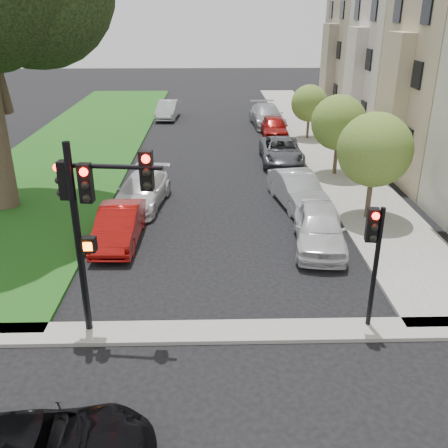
{
  "coord_description": "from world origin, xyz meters",
  "views": [
    {
      "loc": [
        -0.36,
        -9.42,
        8.22
      ],
      "look_at": [
        0.0,
        5.0,
        2.0
      ],
      "focal_mm": 40.0,
      "sensor_mm": 36.0,
      "label": 1
    }
  ],
  "objects_px": {
    "car_parked_2": "(281,151)",
    "car_parked_3": "(274,127)",
    "car_parked_0": "(319,228)",
    "car_parked_1": "(297,190)",
    "car_parked_9": "(168,110)",
    "small_tree_c": "(309,103)",
    "car_parked_5": "(119,225)",
    "traffic_signal_secondary": "(374,247)",
    "traffic_signal_main": "(91,207)",
    "car_parked_6": "(142,191)",
    "small_tree_a": "(375,150)",
    "small_tree_b": "(339,123)",
    "car_parked_4": "(267,115)"
  },
  "relations": [
    {
      "from": "car_parked_2",
      "to": "car_parked_3",
      "type": "bearing_deg",
      "value": 88.5
    },
    {
      "from": "car_parked_0",
      "to": "car_parked_1",
      "type": "xyz_separation_m",
      "value": [
        -0.13,
        4.33,
        -0.02
      ]
    },
    {
      "from": "car_parked_9",
      "to": "car_parked_1",
      "type": "bearing_deg",
      "value": -65.35
    },
    {
      "from": "small_tree_c",
      "to": "car_parked_0",
      "type": "relative_size",
      "value": 0.82
    },
    {
      "from": "car_parked_0",
      "to": "car_parked_5",
      "type": "distance_m",
      "value": 7.53
    },
    {
      "from": "traffic_signal_secondary",
      "to": "car_parked_0",
      "type": "xyz_separation_m",
      "value": [
        -0.23,
        5.22,
        -1.75
      ]
    },
    {
      "from": "traffic_signal_secondary",
      "to": "car_parked_0",
      "type": "bearing_deg",
      "value": 92.54
    },
    {
      "from": "car_parked_3",
      "to": "small_tree_c",
      "type": "bearing_deg",
      "value": -14.5
    },
    {
      "from": "traffic_signal_main",
      "to": "car_parked_3",
      "type": "bearing_deg",
      "value": 71.96
    },
    {
      "from": "car_parked_6",
      "to": "small_tree_a",
      "type": "bearing_deg",
      "value": -2.8
    },
    {
      "from": "traffic_signal_main",
      "to": "car_parked_1",
      "type": "distance_m",
      "value": 12.09
    },
    {
      "from": "small_tree_b",
      "to": "small_tree_c",
      "type": "bearing_deg",
      "value": 90.0
    },
    {
      "from": "car_parked_1",
      "to": "car_parked_6",
      "type": "height_order",
      "value": "car_parked_1"
    },
    {
      "from": "car_parked_2",
      "to": "car_parked_4",
      "type": "distance_m",
      "value": 9.99
    },
    {
      "from": "small_tree_a",
      "to": "car_parked_0",
      "type": "bearing_deg",
      "value": -134.74
    },
    {
      "from": "traffic_signal_main",
      "to": "car_parked_4",
      "type": "height_order",
      "value": "traffic_signal_main"
    },
    {
      "from": "car_parked_1",
      "to": "car_parked_5",
      "type": "bearing_deg",
      "value": -162.92
    },
    {
      "from": "car_parked_1",
      "to": "small_tree_a",
      "type": "bearing_deg",
      "value": -42.15
    },
    {
      "from": "small_tree_b",
      "to": "car_parked_3",
      "type": "distance_m",
      "value": 9.3
    },
    {
      "from": "car_parked_1",
      "to": "car_parked_3",
      "type": "height_order",
      "value": "car_parked_1"
    },
    {
      "from": "car_parked_4",
      "to": "car_parked_6",
      "type": "bearing_deg",
      "value": -117.38
    },
    {
      "from": "traffic_signal_main",
      "to": "car_parked_9",
      "type": "xyz_separation_m",
      "value": [
        -0.54,
        29.35,
        -2.98
      ]
    },
    {
      "from": "car_parked_5",
      "to": "car_parked_6",
      "type": "relative_size",
      "value": 0.89
    },
    {
      "from": "car_parked_0",
      "to": "car_parked_5",
      "type": "bearing_deg",
      "value": -176.76
    },
    {
      "from": "car_parked_2",
      "to": "car_parked_9",
      "type": "distance_m",
      "value": 14.98
    },
    {
      "from": "car_parked_3",
      "to": "car_parked_9",
      "type": "height_order",
      "value": "car_parked_3"
    },
    {
      "from": "small_tree_b",
      "to": "car_parked_1",
      "type": "relative_size",
      "value": 0.94
    },
    {
      "from": "car_parked_5",
      "to": "small_tree_c",
      "type": "bearing_deg",
      "value": 59.3
    },
    {
      "from": "car_parked_3",
      "to": "car_parked_5",
      "type": "height_order",
      "value": "car_parked_3"
    },
    {
      "from": "traffic_signal_main",
      "to": "small_tree_b",
      "type": "bearing_deg",
      "value": 55.34
    },
    {
      "from": "small_tree_a",
      "to": "car_parked_5",
      "type": "height_order",
      "value": "small_tree_a"
    },
    {
      "from": "car_parked_5",
      "to": "car_parked_3",
      "type": "bearing_deg",
      "value": 66.11
    },
    {
      "from": "car_parked_0",
      "to": "car_parked_2",
      "type": "distance_m",
      "value": 11.25
    },
    {
      "from": "traffic_signal_main",
      "to": "car_parked_0",
      "type": "xyz_separation_m",
      "value": [
        6.99,
        5.18,
        -2.93
      ]
    },
    {
      "from": "small_tree_c",
      "to": "car_parked_2",
      "type": "bearing_deg",
      "value": -114.51
    },
    {
      "from": "car_parked_0",
      "to": "car_parked_3",
      "type": "xyz_separation_m",
      "value": [
        0.38,
        17.45,
        -0.04
      ]
    },
    {
      "from": "small_tree_a",
      "to": "car_parked_6",
      "type": "xyz_separation_m",
      "value": [
        -9.74,
        1.84,
        -2.32
      ]
    },
    {
      "from": "traffic_signal_secondary",
      "to": "car_parked_5",
      "type": "xyz_separation_m",
      "value": [
        -7.74,
        5.78,
        -1.82
      ]
    },
    {
      "from": "small_tree_b",
      "to": "car_parked_6",
      "type": "relative_size",
      "value": 0.89
    },
    {
      "from": "small_tree_a",
      "to": "small_tree_b",
      "type": "relative_size",
      "value": 1.06
    },
    {
      "from": "traffic_signal_secondary",
      "to": "car_parked_9",
      "type": "distance_m",
      "value": 30.45
    },
    {
      "from": "traffic_signal_main",
      "to": "car_parked_6",
      "type": "relative_size",
      "value": 1.12
    },
    {
      "from": "traffic_signal_main",
      "to": "car_parked_0",
      "type": "bearing_deg",
      "value": 36.56
    },
    {
      "from": "car_parked_5",
      "to": "car_parked_6",
      "type": "height_order",
      "value": "car_parked_5"
    },
    {
      "from": "traffic_signal_secondary",
      "to": "car_parked_1",
      "type": "distance_m",
      "value": 9.72
    },
    {
      "from": "car_parked_5",
      "to": "car_parked_4",
      "type": "bearing_deg",
      "value": 70.55
    },
    {
      "from": "car_parked_6",
      "to": "traffic_signal_main",
      "type": "bearing_deg",
      "value": -81.15
    },
    {
      "from": "small_tree_b",
      "to": "traffic_signal_main",
      "type": "height_order",
      "value": "traffic_signal_main"
    },
    {
      "from": "traffic_signal_main",
      "to": "car_parked_5",
      "type": "relative_size",
      "value": 1.26
    },
    {
      "from": "car_parked_0",
      "to": "car_parked_2",
      "type": "relative_size",
      "value": 0.9
    }
  ]
}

